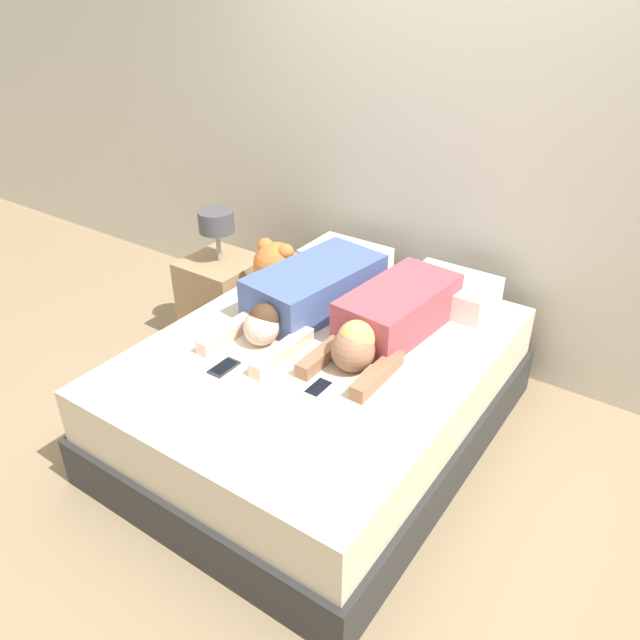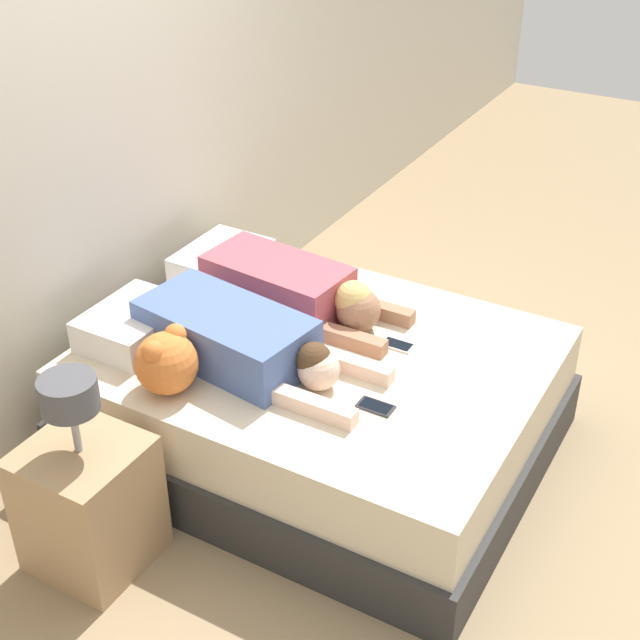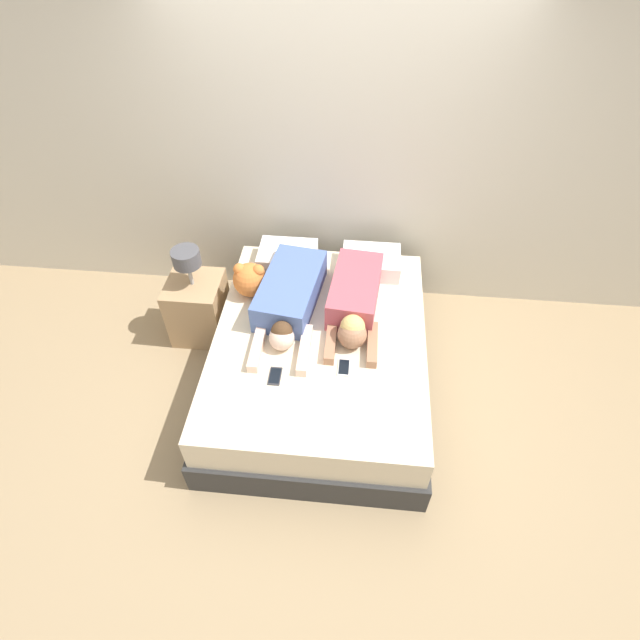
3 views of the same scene
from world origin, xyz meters
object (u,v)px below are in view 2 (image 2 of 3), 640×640
at_px(person_left, 240,340).
at_px(pillow_head_left, 135,325).
at_px(pillow_head_right, 222,263).
at_px(plush_toy, 166,362).
at_px(bed, 320,399).
at_px(person_right, 296,290).
at_px(nightstand, 88,499).
at_px(cell_phone_left, 376,407).
at_px(cell_phone_right, 397,345).

bearing_deg(person_left, pillow_head_left, 99.61).
relative_size(pillow_head_right, plush_toy, 1.69).
distance_m(bed, person_left, 0.52).
bearing_deg(person_left, person_right, 1.24).
bearing_deg(nightstand, pillow_head_left, 24.15).
xyz_separation_m(cell_phone_left, nightstand, (-0.80, 0.84, -0.24)).
height_order(person_right, plush_toy, plush_toy).
height_order(pillow_head_left, nightstand, nightstand).
bearing_deg(person_right, person_left, -178.76).
height_order(bed, cell_phone_left, cell_phone_left).
height_order(pillow_head_left, cell_phone_right, pillow_head_left).
distance_m(bed, cell_phone_right, 0.45).
height_order(bed, plush_toy, plush_toy).
bearing_deg(cell_phone_right, person_right, 85.87).
xyz_separation_m(person_right, cell_phone_right, (-0.04, -0.55, -0.11)).
height_order(bed, cell_phone_right, cell_phone_right).
distance_m(pillow_head_right, cell_phone_left, 1.32).
xyz_separation_m(bed, pillow_head_right, (0.34, 0.76, 0.35)).
bearing_deg(plush_toy, nightstand, 174.56).
bearing_deg(person_left, cell_phone_left, -90.71).
bearing_deg(pillow_head_right, person_right, -102.36).
xyz_separation_m(pillow_head_right, nightstand, (-1.40, -0.32, -0.31)).
bearing_deg(person_left, cell_phone_right, -50.42).
bearing_deg(bed, nightstand, 157.55).
distance_m(plush_toy, nightstand, 0.62).
relative_size(person_right, nightstand, 1.14).
height_order(plush_toy, nightstand, nightstand).
bearing_deg(nightstand, plush_toy, -5.44).
relative_size(pillow_head_right, person_left, 0.41).
bearing_deg(person_right, pillow_head_left, 138.59).
bearing_deg(pillow_head_left, plush_toy, -122.41).
xyz_separation_m(pillow_head_right, person_left, (-0.59, -0.51, 0.04)).
distance_m(pillow_head_left, person_left, 0.52).
distance_m(bed, pillow_head_right, 0.90).
relative_size(pillow_head_left, plush_toy, 1.69).
bearing_deg(bed, person_left, 135.60).
xyz_separation_m(person_right, cell_phone_left, (-0.49, -0.67, -0.11)).
height_order(person_right, nightstand, nightstand).
xyz_separation_m(person_left, nightstand, (-0.81, 0.19, -0.35)).
distance_m(pillow_head_right, cell_phone_right, 1.06).
xyz_separation_m(person_left, cell_phone_right, (0.44, -0.54, -0.10)).
height_order(person_left, person_right, person_right).
height_order(pillow_head_left, person_right, person_right).
distance_m(pillow_head_left, pillow_head_right, 0.68).
bearing_deg(nightstand, cell_phone_right, -30.16).
xyz_separation_m(pillow_head_right, cell_phone_right, (-0.15, -1.05, -0.07)).
height_order(pillow_head_right, nightstand, nightstand).
distance_m(person_right, nightstand, 1.35).
bearing_deg(nightstand, pillow_head_right, 12.99).
bearing_deg(person_left, plush_toy, 155.87).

